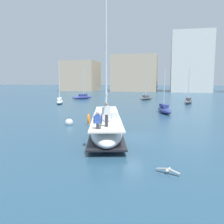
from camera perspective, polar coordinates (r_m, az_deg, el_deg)
name	(u,v)px	position (r m, az deg, el deg)	size (l,w,h in m)	color
ground_plane	(126,137)	(19.02, 3.44, -6.05)	(400.00, 400.00, 0.00)	#284C66
main_sailboat	(106,127)	(18.60, -1.35, -3.51)	(4.68, 9.90, 11.49)	silver
moored_sloop_near	(82,97)	(57.47, -7.06, 3.57)	(4.45, 4.19, 7.21)	navy
moored_sloop_far	(146,98)	(55.43, 8.12, 3.33)	(3.13, 4.08, 5.32)	#4C4C51
moored_cutter_left	(60,101)	(46.76, -12.26, 2.57)	(2.73, 4.94, 7.92)	white
moored_cutter_right	(164,109)	(33.52, 12.27, 0.61)	(2.53, 5.08, 6.34)	navy
moored_ketch_distant	(189,101)	(48.48, 17.68, 2.51)	(2.36, 4.73, 6.82)	#4C4C51
seagull	(168,170)	(12.17, 13.13, -13.21)	(1.16, 0.62, 0.18)	silver
mooring_buoy	(69,123)	(24.58, -10.12, -2.48)	(0.79, 0.79, 1.00)	silver
waterfront_buildings	(168,69)	(99.23, 13.06, 9.82)	(83.25, 17.59, 22.30)	#C6AD8E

